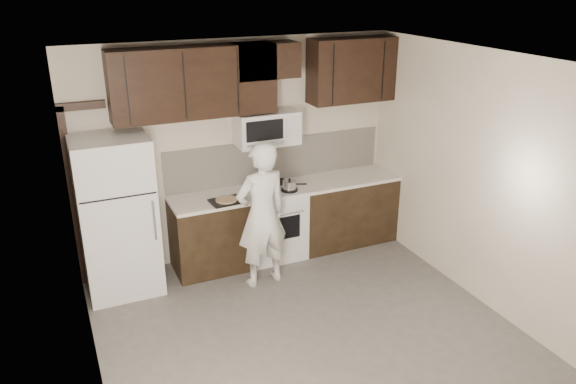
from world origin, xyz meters
TOP-DOWN VIEW (x-y plane):
  - floor at (0.00, 0.00)m, footprint 4.50×4.50m
  - back_wall at (0.00, 2.25)m, footprint 4.00×0.00m
  - ceiling at (0.00, 0.00)m, footprint 4.50×4.50m
  - counter_run at (0.60, 1.94)m, footprint 2.95×0.64m
  - stove at (0.30, 1.94)m, footprint 0.76×0.66m
  - backsplash at (0.50, 2.24)m, footprint 2.90×0.02m
  - upper_cabinets at (0.21, 2.08)m, footprint 3.48×0.35m
  - microwave at (0.30, 2.06)m, footprint 0.76×0.42m
  - refrigerator at (-1.55, 1.89)m, footprint 0.80×0.76m
  - door_trim at (-1.92, 2.21)m, footprint 0.50×0.08m
  - saucepan at (0.48, 1.79)m, footprint 0.28×0.17m
  - baking_tray at (-0.33, 1.76)m, footprint 0.39×0.31m
  - pizza at (-0.33, 1.76)m, footprint 0.27×0.27m
  - person at (-0.05, 1.37)m, footprint 0.67×0.48m

SIDE VIEW (x-z plane):
  - floor at x=0.00m, z-range 0.00..0.00m
  - counter_run at x=0.60m, z-range 0.00..0.91m
  - stove at x=0.30m, z-range -0.01..0.93m
  - person at x=-0.05m, z-range 0.00..1.71m
  - refrigerator at x=-1.55m, z-range 0.00..1.80m
  - baking_tray at x=-0.33m, z-range 0.91..0.93m
  - pizza at x=-0.33m, z-range 0.93..0.95m
  - saucepan at x=0.48m, z-range 0.89..1.06m
  - backsplash at x=0.50m, z-range 0.91..1.45m
  - door_trim at x=-1.92m, z-range 0.19..2.31m
  - back_wall at x=0.00m, z-range -0.65..3.35m
  - microwave at x=0.30m, z-range 1.45..1.85m
  - upper_cabinets at x=0.21m, z-range 1.89..2.67m
  - ceiling at x=0.00m, z-range 2.70..2.70m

